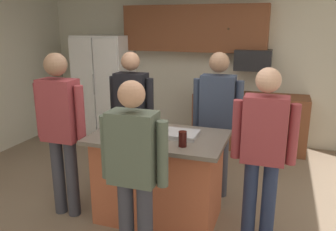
{
  "coord_description": "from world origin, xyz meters",
  "views": [
    {
      "loc": [
        1.06,
        -3.03,
        2.01
      ],
      "look_at": [
        -0.07,
        0.3,
        1.05
      ],
      "focal_mm": 36.21,
      "sensor_mm": 36.0,
      "label": 1
    }
  ],
  "objects_px": {
    "person_guest_right": "(217,116)",
    "serving_tray": "(176,134)",
    "person_guest_by_door": "(134,166)",
    "kitchen_island": "(159,177)",
    "person_elder_center": "(263,146)",
    "refrigerator": "(105,86)",
    "glass_short_whisky": "(131,124)",
    "glass_pilsner": "(183,139)",
    "person_host_foreground": "(61,125)",
    "microwave_over_range": "(253,60)",
    "tumbler_amber": "(142,131)",
    "person_guest_left": "(132,111)",
    "mug_blue_stoneware": "(127,133)"
  },
  "relations": [
    {
      "from": "person_guest_right",
      "to": "serving_tray",
      "type": "relative_size",
      "value": 3.88
    },
    {
      "from": "person_guest_by_door",
      "to": "person_guest_right",
      "type": "relative_size",
      "value": 0.94
    },
    {
      "from": "kitchen_island",
      "to": "person_elder_center",
      "type": "height_order",
      "value": "person_elder_center"
    },
    {
      "from": "kitchen_island",
      "to": "person_guest_right",
      "type": "bearing_deg",
      "value": 56.06
    },
    {
      "from": "person_guest_by_door",
      "to": "person_guest_right",
      "type": "distance_m",
      "value": 1.51
    },
    {
      "from": "refrigerator",
      "to": "person_guest_by_door",
      "type": "xyz_separation_m",
      "value": [
        2.0,
        -3.15,
        0.01
      ]
    },
    {
      "from": "glass_short_whisky",
      "to": "glass_pilsner",
      "type": "bearing_deg",
      "value": -23.45
    },
    {
      "from": "person_host_foreground",
      "to": "person_guest_right",
      "type": "bearing_deg",
      "value": 18.75
    },
    {
      "from": "microwave_over_range",
      "to": "tumbler_amber",
      "type": "distance_m",
      "value": 2.8
    },
    {
      "from": "kitchen_island",
      "to": "person_guest_left",
      "type": "distance_m",
      "value": 1.0
    },
    {
      "from": "glass_pilsner",
      "to": "mug_blue_stoneware",
      "type": "relative_size",
      "value": 1.1
    },
    {
      "from": "microwave_over_range",
      "to": "person_elder_center",
      "type": "relative_size",
      "value": 0.34
    },
    {
      "from": "person_host_foreground",
      "to": "person_guest_left",
      "type": "relative_size",
      "value": 1.03
    },
    {
      "from": "person_host_foreground",
      "to": "glass_short_whisky",
      "type": "distance_m",
      "value": 0.71
    },
    {
      "from": "kitchen_island",
      "to": "glass_pilsner",
      "type": "xyz_separation_m",
      "value": [
        0.32,
        -0.23,
        0.53
      ]
    },
    {
      "from": "person_elder_center",
      "to": "glass_short_whisky",
      "type": "xyz_separation_m",
      "value": [
        -1.35,
        0.12,
        0.04
      ]
    },
    {
      "from": "person_guest_right",
      "to": "person_guest_by_door",
      "type": "bearing_deg",
      "value": 19.15
    },
    {
      "from": "kitchen_island",
      "to": "person_elder_center",
      "type": "xyz_separation_m",
      "value": [
        1.02,
        -0.06,
        0.48
      ]
    },
    {
      "from": "mug_blue_stoneware",
      "to": "serving_tray",
      "type": "relative_size",
      "value": 0.3
    },
    {
      "from": "refrigerator",
      "to": "glass_short_whisky",
      "type": "bearing_deg",
      "value": -55.55
    },
    {
      "from": "glass_pilsner",
      "to": "person_guest_by_door",
      "type": "bearing_deg",
      "value": -114.12
    },
    {
      "from": "glass_short_whisky",
      "to": "person_guest_by_door",
      "type": "bearing_deg",
      "value": -63.63
    },
    {
      "from": "refrigerator",
      "to": "tumbler_amber",
      "type": "relative_size",
      "value": 11.87
    },
    {
      "from": "refrigerator",
      "to": "microwave_over_range",
      "type": "distance_m",
      "value": 2.66
    },
    {
      "from": "kitchen_island",
      "to": "mug_blue_stoneware",
      "type": "height_order",
      "value": "mug_blue_stoneware"
    },
    {
      "from": "microwave_over_range",
      "to": "glass_short_whisky",
      "type": "distance_m",
      "value": 2.68
    },
    {
      "from": "serving_tray",
      "to": "glass_short_whisky",
      "type": "bearing_deg",
      "value": 179.03
    },
    {
      "from": "person_guest_by_door",
      "to": "person_elder_center",
      "type": "bearing_deg",
      "value": -59.17
    },
    {
      "from": "mug_blue_stoneware",
      "to": "kitchen_island",
      "type": "bearing_deg",
      "value": 35.51
    },
    {
      "from": "person_host_foreground",
      "to": "glass_short_whisky",
      "type": "height_order",
      "value": "person_host_foreground"
    },
    {
      "from": "microwave_over_range",
      "to": "person_guest_right",
      "type": "height_order",
      "value": "person_guest_right"
    },
    {
      "from": "person_guest_right",
      "to": "kitchen_island",
      "type": "bearing_deg",
      "value": 0.0
    },
    {
      "from": "microwave_over_range",
      "to": "person_host_foreground",
      "type": "relative_size",
      "value": 0.32
    },
    {
      "from": "person_guest_left",
      "to": "person_elder_center",
      "type": "bearing_deg",
      "value": 23.93
    },
    {
      "from": "person_elder_center",
      "to": "tumbler_amber",
      "type": "height_order",
      "value": "person_elder_center"
    },
    {
      "from": "person_guest_by_door",
      "to": "glass_short_whisky",
      "type": "xyz_separation_m",
      "value": [
        -0.41,
        0.82,
        0.08
      ]
    },
    {
      "from": "person_host_foreground",
      "to": "mug_blue_stoneware",
      "type": "xyz_separation_m",
      "value": [
        0.72,
        0.07,
        -0.04
      ]
    },
    {
      "from": "refrigerator",
      "to": "serving_tray",
      "type": "relative_size",
      "value": 4.11
    },
    {
      "from": "tumbler_amber",
      "to": "glass_short_whisky",
      "type": "height_order",
      "value": "tumbler_amber"
    },
    {
      "from": "refrigerator",
      "to": "glass_pilsner",
      "type": "distance_m",
      "value": 3.44
    },
    {
      "from": "tumbler_amber",
      "to": "glass_pilsner",
      "type": "bearing_deg",
      "value": -10.84
    },
    {
      "from": "glass_short_whisky",
      "to": "mug_blue_stoneware",
      "type": "height_order",
      "value": "glass_short_whisky"
    },
    {
      "from": "microwave_over_range",
      "to": "person_guest_right",
      "type": "relative_size",
      "value": 0.33
    },
    {
      "from": "person_guest_by_door",
      "to": "person_guest_left",
      "type": "height_order",
      "value": "person_guest_left"
    },
    {
      "from": "person_guest_by_door",
      "to": "refrigerator",
      "type": "bearing_deg",
      "value": 26.64
    },
    {
      "from": "refrigerator",
      "to": "serving_tray",
      "type": "bearing_deg",
      "value": -48.11
    },
    {
      "from": "person_elder_center",
      "to": "glass_short_whisky",
      "type": "distance_m",
      "value": 1.36
    },
    {
      "from": "serving_tray",
      "to": "tumbler_amber",
      "type": "bearing_deg",
      "value": -147.18
    },
    {
      "from": "refrigerator",
      "to": "person_host_foreground",
      "type": "height_order",
      "value": "refrigerator"
    },
    {
      "from": "person_guest_by_door",
      "to": "person_guest_right",
      "type": "height_order",
      "value": "person_guest_right"
    }
  ]
}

